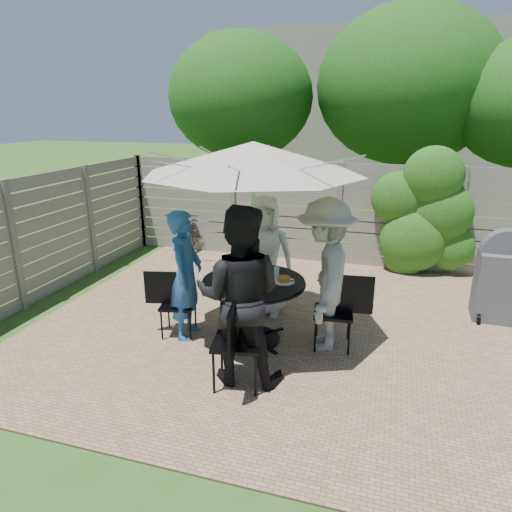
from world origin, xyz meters
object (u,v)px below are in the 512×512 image
(coffee_cup, at_px, (265,270))
(bicycle, at_px, (188,233))
(chair_left, at_px, (178,316))
(glass_left, at_px, (230,276))
(chair_front, at_px, (238,359))
(person_right, at_px, (325,276))
(plate_back, at_px, (258,268))
(person_front, at_px, (239,296))
(plate_left, at_px, (224,277))
(plate_right, at_px, (284,280))
(chair_right, at_px, (334,326))
(glass_right, at_px, (276,273))
(syrup_jug, at_px, (249,272))
(bbq_grill, at_px, (501,280))
(person_back, at_px, (264,256))
(glass_front, at_px, (259,283))
(umbrella, at_px, (253,158))
(glass_back, at_px, (249,267))
(patio_table, at_px, (254,299))
(person_left, at_px, (186,276))
(chair_back, at_px, (265,292))
(plate_front, at_px, (248,290))

(coffee_cup, height_order, bicycle, bicycle)
(chair_left, distance_m, glass_left, 0.94)
(bicycle, bearing_deg, chair_front, -70.81)
(person_right, bearing_deg, plate_back, -113.45)
(person_front, distance_m, plate_back, 1.20)
(plate_left, distance_m, plate_right, 0.72)
(chair_right, relative_size, plate_right, 3.55)
(plate_back, bearing_deg, glass_right, -37.13)
(plate_left, height_order, syrup_jug, syrup_jug)
(syrup_jug, bearing_deg, chair_left, -169.37)
(chair_left, height_order, bbq_grill, bbq_grill)
(person_back, bearing_deg, glass_right, -70.30)
(plate_left, distance_m, glass_front, 0.53)
(umbrella, bearing_deg, plate_left, -172.63)
(glass_back, relative_size, glass_front, 1.00)
(patio_table, relative_size, glass_right, 9.72)
(glass_left, xyz_separation_m, syrup_jug, (0.18, 0.18, 0.01))
(person_front, distance_m, plate_right, 0.91)
(plate_right, distance_m, coffee_cup, 0.34)
(patio_table, relative_size, person_left, 0.85)
(person_left, bearing_deg, plate_right, -90.00)
(umbrella, bearing_deg, person_right, 7.37)
(chair_right, height_order, coffee_cup, chair_right)
(plate_back, relative_size, glass_left, 1.86)
(patio_table, height_order, chair_front, chair_front)
(chair_back, xyz_separation_m, glass_left, (-0.12, -1.09, 0.61))
(plate_back, height_order, glass_left, glass_left)
(chair_back, xyz_separation_m, plate_back, (0.08, -0.60, 0.56))
(person_back, relative_size, plate_front, 6.40)
(glass_back, distance_m, bbq_grill, 3.36)
(person_back, relative_size, glass_back, 11.89)
(chair_back, distance_m, person_front, 1.92)
(umbrella, height_order, bicycle, umbrella)
(plate_left, relative_size, glass_right, 1.86)
(chair_back, xyz_separation_m, syrup_jug, (0.06, -0.91, 0.62))
(person_back, relative_size, coffee_cup, 13.87)
(chair_back, bearing_deg, coffee_cup, 15.49)
(person_right, relative_size, plate_back, 6.95)
(plate_back, xyz_separation_m, plate_front, (0.09, -0.71, 0.00))
(plate_front, bearing_deg, person_back, 97.37)
(person_right, xyz_separation_m, glass_front, (-0.69, -0.35, -0.04))
(chair_right, bearing_deg, plate_left, 0.76)
(plate_left, bearing_deg, bbq_grill, 25.23)
(person_front, xyz_separation_m, bbq_grill, (2.85, 2.34, -0.36))
(glass_right, bearing_deg, glass_front, -105.63)
(glass_front, bearing_deg, glass_left, 164.37)
(patio_table, relative_size, chair_left, 1.61)
(chair_back, bearing_deg, person_right, 48.64)
(glass_right, bearing_deg, bicycle, 131.65)
(umbrella, bearing_deg, chair_right, 7.36)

